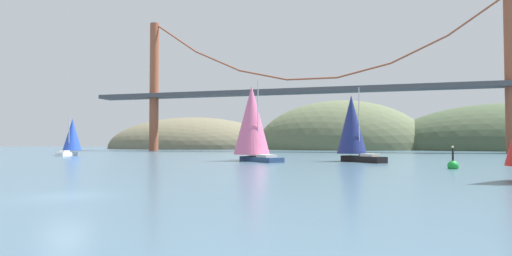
{
  "coord_description": "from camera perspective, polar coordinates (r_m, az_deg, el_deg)",
  "views": [
    {
      "loc": [
        15.01,
        -17.5,
        2.82
      ],
      "look_at": [
        0.0,
        36.58,
        4.73
      ],
      "focal_mm": 28.32,
      "sensor_mm": 36.0,
      "label": 1
    }
  ],
  "objects": [
    {
      "name": "suspension_bridge",
      "position": [
        114.56,
        7.88,
        5.88
      ],
      "size": [
        134.61,
        6.0,
        40.19
      ],
      "color": "brown",
      "rests_on": "ground_plane"
    },
    {
      "name": "sailboat_navy_sail",
      "position": [
        59.24,
        13.45,
        0.16
      ],
      "size": [
        7.72,
        7.93,
        10.46
      ],
      "color": "black",
      "rests_on": "ground_plane"
    },
    {
      "name": "ground_plane",
      "position": [
        23.23,
        -25.22,
        -8.73
      ],
      "size": [
        360.0,
        360.0,
        0.0
      ],
      "primitive_type": "plane",
      "color": "#426075"
    },
    {
      "name": "headland_left",
      "position": [
        167.83,
        -9.16,
        -2.88
      ],
      "size": [
        73.17,
        44.0,
        25.51
      ],
      "primitive_type": "ellipsoid",
      "color": "#6B664C",
      "rests_on": "ground_plane"
    },
    {
      "name": "sailboat_blue_spinnaker",
      "position": [
        90.89,
        -24.57,
        -1.04
      ],
      "size": [
        4.33,
        7.2,
        8.29
      ],
      "color": "white",
      "rests_on": "ground_plane"
    },
    {
      "name": "headland_center",
      "position": [
        152.86,
        11.77,
        -2.96
      ],
      "size": [
        63.58,
        44.0,
        36.16
      ],
      "primitive_type": "ellipsoid",
      "color": "#5B6647",
      "rests_on": "ground_plane"
    },
    {
      "name": "sailboat_orange_sail",
      "position": [
        65.67,
        0.27,
        -0.98
      ],
      "size": [
        5.45,
        7.3,
        7.82
      ],
      "color": "#B7B2A8",
      "rests_on": "ground_plane"
    },
    {
      "name": "sailboat_pink_spinnaker",
      "position": [
        59.35,
        -0.55,
        0.9
      ],
      "size": [
        9.4,
        9.09,
        11.64
      ],
      "color": "navy",
      "rests_on": "ground_plane"
    },
    {
      "name": "channel_buoy",
      "position": [
        46.72,
        26.06,
        -4.75
      ],
      "size": [
        1.1,
        1.1,
        2.64
      ],
      "color": "green",
      "rests_on": "ground_plane"
    },
    {
      "name": "headland_right",
      "position": [
        159.03,
        31.98,
        -2.67
      ],
      "size": [
        79.76,
        44.0,
        31.52
      ],
      "primitive_type": "ellipsoid",
      "color": "#425138",
      "rests_on": "ground_plane"
    }
  ]
}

